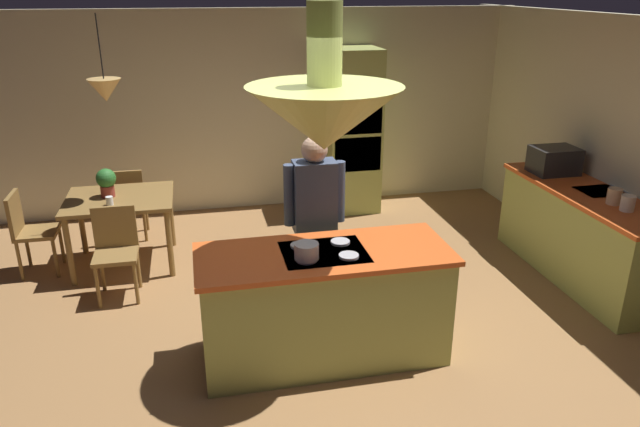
# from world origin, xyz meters

# --- Properties ---
(ground) EXTENTS (8.16, 8.16, 0.00)m
(ground) POSITION_xyz_m (0.00, 0.00, 0.00)
(ground) COLOR #9E7042
(wall_back) EXTENTS (6.80, 0.10, 2.55)m
(wall_back) POSITION_xyz_m (0.00, 3.45, 1.27)
(wall_back) COLOR beige
(wall_back) RESTS_ON ground
(kitchen_island) EXTENTS (1.95, 0.78, 0.94)m
(kitchen_island) POSITION_xyz_m (0.00, -0.20, 0.47)
(kitchen_island) COLOR #A8B259
(kitchen_island) RESTS_ON ground
(counter_run_right) EXTENTS (0.73, 2.15, 0.92)m
(counter_run_right) POSITION_xyz_m (2.84, 0.60, 0.47)
(counter_run_right) COLOR #A8B259
(counter_run_right) RESTS_ON ground
(oven_tower) EXTENTS (0.66, 0.62, 2.09)m
(oven_tower) POSITION_xyz_m (1.10, 3.04, 1.04)
(oven_tower) COLOR #A8B259
(oven_tower) RESTS_ON ground
(dining_table) EXTENTS (1.08, 0.90, 0.76)m
(dining_table) POSITION_xyz_m (-1.70, 1.90, 0.66)
(dining_table) COLOR olive
(dining_table) RESTS_ON ground
(person_at_island) EXTENTS (0.53, 0.22, 1.66)m
(person_at_island) POSITION_xyz_m (0.07, 0.46, 0.95)
(person_at_island) COLOR tan
(person_at_island) RESTS_ON ground
(range_hood) EXTENTS (1.10, 1.10, 1.00)m
(range_hood) POSITION_xyz_m (0.00, -0.20, 1.98)
(range_hood) COLOR #A8B259
(pendant_light_over_table) EXTENTS (0.32, 0.32, 0.82)m
(pendant_light_over_table) POSITION_xyz_m (-1.70, 1.90, 1.86)
(pendant_light_over_table) COLOR #E0B266
(chair_facing_island) EXTENTS (0.40, 0.40, 0.87)m
(chair_facing_island) POSITION_xyz_m (-1.70, 1.23, 0.50)
(chair_facing_island) COLOR olive
(chair_facing_island) RESTS_ON ground
(chair_by_back_wall) EXTENTS (0.40, 0.40, 0.87)m
(chair_by_back_wall) POSITION_xyz_m (-1.70, 2.57, 0.50)
(chair_by_back_wall) COLOR olive
(chair_by_back_wall) RESTS_ON ground
(chair_at_corner) EXTENTS (0.40, 0.40, 0.87)m
(chair_at_corner) POSITION_xyz_m (-2.62, 1.90, 0.50)
(chair_at_corner) COLOR olive
(chair_at_corner) RESTS_ON ground
(potted_plant_on_table) EXTENTS (0.20, 0.20, 0.30)m
(potted_plant_on_table) POSITION_xyz_m (-1.81, 1.95, 0.93)
(potted_plant_on_table) COLOR #99382D
(potted_plant_on_table) RESTS_ON dining_table
(cup_on_table) EXTENTS (0.07, 0.07, 0.09)m
(cup_on_table) POSITION_xyz_m (-1.77, 1.67, 0.81)
(cup_on_table) COLOR white
(cup_on_table) RESTS_ON dining_table
(canister_flour) EXTENTS (0.12, 0.12, 0.14)m
(canister_flour) POSITION_xyz_m (2.84, 0.07, 1.00)
(canister_flour) COLOR silver
(canister_flour) RESTS_ON counter_run_right
(canister_sugar) EXTENTS (0.13, 0.13, 0.15)m
(canister_sugar) POSITION_xyz_m (2.84, 0.25, 1.00)
(canister_sugar) COLOR #E0B78C
(canister_sugar) RESTS_ON counter_run_right
(microwave_on_counter) EXTENTS (0.46, 0.36, 0.28)m
(microwave_on_counter) POSITION_xyz_m (2.84, 1.23, 1.06)
(microwave_on_counter) COLOR #232326
(microwave_on_counter) RESTS_ON counter_run_right
(cooking_pot_on_cooktop) EXTENTS (0.18, 0.18, 0.12)m
(cooking_pot_on_cooktop) POSITION_xyz_m (-0.16, -0.33, 1.00)
(cooking_pot_on_cooktop) COLOR #B2B2B7
(cooking_pot_on_cooktop) RESTS_ON kitchen_island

